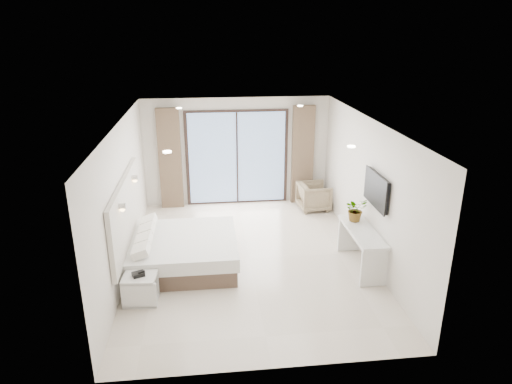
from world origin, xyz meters
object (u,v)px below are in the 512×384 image
bed (182,251)px  armchair (314,195)px  console_desk (361,240)px  nightstand (140,289)px

bed → armchair: 4.03m
armchair → console_desk: bearing=178.7°
bed → armchair: bearing=38.7°
bed → nightstand: bed is taller
bed → nightstand: (-0.63, -1.18, -0.05)m
nightstand → armchair: bearing=48.7°
armchair → nightstand: bearing=129.5°
console_desk → nightstand: bearing=-169.6°
bed → armchair: (3.15, 2.52, 0.07)m
nightstand → armchair: (3.78, 3.70, 0.13)m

